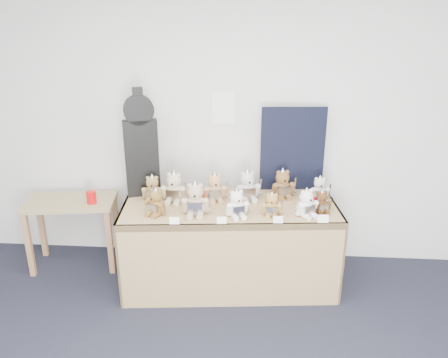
# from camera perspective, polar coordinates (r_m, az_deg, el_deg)

# --- Properties ---
(room_shell) EXTENTS (6.00, 6.00, 6.00)m
(room_shell) POSITION_cam_1_polar(r_m,az_deg,el_deg) (4.16, -0.12, 9.22)
(room_shell) COLOR white
(room_shell) RESTS_ON floor
(display_table) EXTENTS (1.96, 0.97, 0.79)m
(display_table) POSITION_cam_1_polar(r_m,az_deg,el_deg) (3.87, 0.80, -6.12)
(display_table) COLOR olive
(display_table) RESTS_ON floor
(side_table) EXTENTS (0.89, 0.58, 0.70)m
(side_table) POSITION_cam_1_polar(r_m,az_deg,el_deg) (4.49, -19.28, -4.07)
(side_table) COLOR #937D4F
(side_table) RESTS_ON floor
(guitar_case) EXTENTS (0.31, 0.18, 0.99)m
(guitar_case) POSITION_cam_1_polar(r_m,az_deg,el_deg) (3.99, -10.79, 4.46)
(guitar_case) COLOR black
(guitar_case) RESTS_ON display_table
(navy_board) EXTENTS (0.60, 0.07, 0.80)m
(navy_board) POSITION_cam_1_polar(r_m,az_deg,el_deg) (4.12, 8.94, 3.84)
(navy_board) COLOR black
(navy_board) RESTS_ON display_table
(red_cup) EXTENTS (0.09, 0.09, 0.12)m
(red_cup) POSITION_cam_1_polar(r_m,az_deg,el_deg) (4.29, -16.93, -2.30)
(red_cup) COLOR red
(red_cup) RESTS_ON side_table
(teddy_front_far_left) EXTENTS (0.20, 0.21, 0.26)m
(teddy_front_far_left) POSITION_cam_1_polar(r_m,az_deg,el_deg) (3.69, -8.88, -3.11)
(teddy_front_far_left) COLOR brown
(teddy_front_far_left) RESTS_ON display_table
(teddy_front_left) EXTENTS (0.26, 0.22, 0.32)m
(teddy_front_left) POSITION_cam_1_polar(r_m,az_deg,el_deg) (3.64, -3.76, -2.80)
(teddy_front_left) COLOR tan
(teddy_front_left) RESTS_ON display_table
(teddy_front_centre) EXTENTS (0.22, 0.20, 0.26)m
(teddy_front_centre) POSITION_cam_1_polar(r_m,az_deg,el_deg) (3.61, 1.68, -3.34)
(teddy_front_centre) COLOR white
(teddy_front_centre) RESTS_ON display_table
(teddy_front_right) EXTENTS (0.18, 0.15, 0.23)m
(teddy_front_right) POSITION_cam_1_polar(r_m,az_deg,el_deg) (3.65, 6.23, -3.45)
(teddy_front_right) COLOR #A67E3F
(teddy_front_right) RESTS_ON display_table
(teddy_front_far_right) EXTENTS (0.22, 0.21, 0.26)m
(teddy_front_far_right) POSITION_cam_1_polar(r_m,az_deg,el_deg) (3.68, 10.71, -3.23)
(teddy_front_far_right) COLOR white
(teddy_front_far_right) RESTS_ON display_table
(teddy_front_end) EXTENTS (0.18, 0.16, 0.21)m
(teddy_front_end) POSITION_cam_1_polar(r_m,az_deg,el_deg) (3.78, 12.65, -3.05)
(teddy_front_end) COLOR #55351D
(teddy_front_end) RESTS_ON display_table
(teddy_back_left) EXTENTS (0.25, 0.21, 0.31)m
(teddy_back_left) POSITION_cam_1_polar(r_m,az_deg,el_deg) (3.91, -6.52, -1.22)
(teddy_back_left) COLOR #C4B38F
(teddy_back_left) RESTS_ON display_table
(teddy_back_centre_left) EXTENTS (0.24, 0.21, 0.28)m
(teddy_back_centre_left) POSITION_cam_1_polar(r_m,az_deg,el_deg) (3.92, -1.19, -1.25)
(teddy_back_centre_left) COLOR tan
(teddy_back_centre_left) RESTS_ON display_table
(teddy_back_centre_right) EXTENTS (0.25, 0.23, 0.30)m
(teddy_back_centre_right) POSITION_cam_1_polar(r_m,az_deg,el_deg) (3.94, 3.09, -1.01)
(teddy_back_centre_right) COLOR beige
(teddy_back_centre_right) RESTS_ON display_table
(teddy_back_right) EXTENTS (0.25, 0.22, 0.29)m
(teddy_back_right) POSITION_cam_1_polar(r_m,az_deg,el_deg) (4.02, 7.65, -0.77)
(teddy_back_right) COLOR brown
(teddy_back_right) RESTS_ON display_table
(teddy_back_end) EXTENTS (0.20, 0.17, 0.24)m
(teddy_back_end) POSITION_cam_1_polar(r_m,az_deg,el_deg) (4.03, 12.36, -1.32)
(teddy_back_end) COLOR silver
(teddy_back_end) RESTS_ON display_table
(teddy_back_far_left) EXTENTS (0.22, 0.18, 0.26)m
(teddy_back_far_left) POSITION_cam_1_polar(r_m,az_deg,el_deg) (3.98, -9.31, -1.32)
(teddy_back_far_left) COLOR #9C7D49
(teddy_back_far_left) RESTS_ON display_table
(entry_card_a) EXTENTS (0.08, 0.03, 0.06)m
(entry_card_a) POSITION_cam_1_polar(r_m,az_deg,el_deg) (3.52, -6.49, -5.44)
(entry_card_a) COLOR white
(entry_card_a) RESTS_ON display_table
(entry_card_b) EXTENTS (0.08, 0.03, 0.06)m
(entry_card_b) POSITION_cam_1_polar(r_m,az_deg,el_deg) (3.51, -0.31, -5.41)
(entry_card_b) COLOR white
(entry_card_b) RESTS_ON display_table
(entry_card_c) EXTENTS (0.08, 0.03, 0.06)m
(entry_card_c) POSITION_cam_1_polar(r_m,az_deg,el_deg) (3.54, 7.08, -5.29)
(entry_card_c) COLOR white
(entry_card_c) RESTS_ON display_table
(entry_card_d) EXTENTS (0.09, 0.03, 0.06)m
(entry_card_d) POSITION_cam_1_polar(r_m,az_deg,el_deg) (3.61, 12.80, -5.09)
(entry_card_d) COLOR white
(entry_card_d) RESTS_ON display_table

